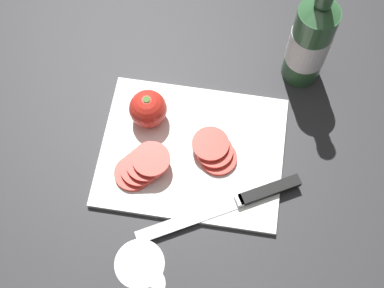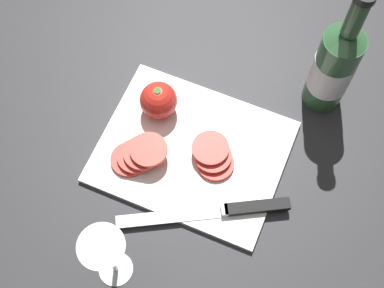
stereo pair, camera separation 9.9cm
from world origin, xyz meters
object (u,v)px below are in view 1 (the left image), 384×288
Objects in this scene: knife at (252,196)px; tomato_slice_stack_far at (214,151)px; wine_glass at (141,270)px; tomato_slice_stack_near at (142,166)px; whole_tomato at (148,109)px; wine_bottle at (310,40)px.

knife is 3.25× the size of tomato_slice_stack_far.
tomato_slice_stack_far is (0.08, 0.26, -0.10)m from wine_glass.
tomato_slice_stack_near reaches higher than knife.
knife is at bearing -31.64° from whole_tomato.
tomato_slice_stack_near is at bearing -157.61° from tomato_slice_stack_far.
whole_tomato is 0.72× the size of tomato_slice_stack_near.
wine_glass is 0.23m from tomato_slice_stack_near.
knife is (-0.07, -0.29, -0.09)m from wine_bottle.
wine_bottle is at bearing -132.20° from knife.
tomato_slice_stack_near is (0.01, -0.11, -0.02)m from whole_tomato.
wine_glass is at bearing -116.02° from wine_bottle.
wine_glass is at bearing -77.15° from tomato_slice_stack_near.
whole_tomato is 0.15m from tomato_slice_stack_far.
knife is 0.11m from tomato_slice_stack_far.
whole_tomato reaches higher than tomato_slice_stack_far.
wine_glass reaches higher than tomato_slice_stack_near.
wine_bottle is 0.28m from tomato_slice_stack_far.
tomato_slice_stack_far is at bearing -22.94° from whole_tomato.
knife is 0.21m from tomato_slice_stack_near.
tomato_slice_stack_near is (-0.21, 0.02, 0.01)m from knife.
tomato_slice_stack_near reaches higher than tomato_slice_stack_far.
tomato_slice_stack_far reaches higher than knife.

